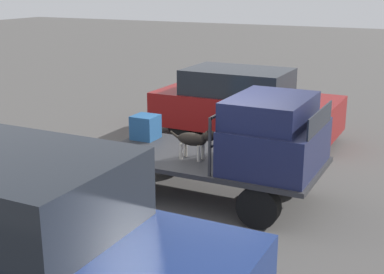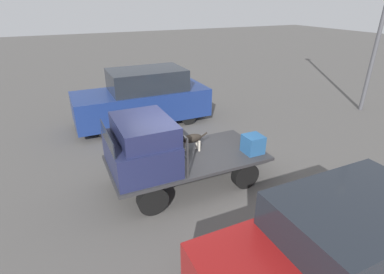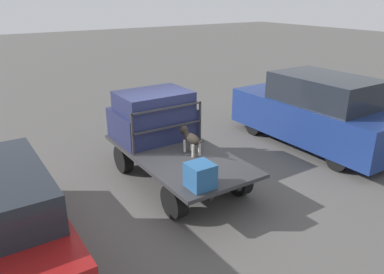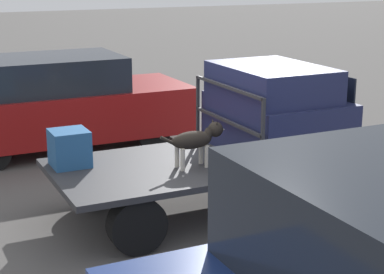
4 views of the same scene
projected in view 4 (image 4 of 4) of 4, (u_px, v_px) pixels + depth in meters
ground_plane at (200, 212)px, 8.75m from camera, size 80.00×80.00×0.00m
flatbed_truck at (200, 173)px, 8.61m from camera, size 3.94×1.96×0.75m
truck_cab at (275, 110)px, 8.90m from camera, size 1.45×1.84×1.19m
truck_headboard at (227, 110)px, 8.56m from camera, size 0.04×1.84×0.97m
dog at (198, 139)px, 8.19m from camera, size 0.91×0.23×0.60m
cargo_crate at (70, 148)px, 8.24m from camera, size 0.47×0.47×0.47m
parked_sedan at (60, 103)px, 11.58m from camera, size 4.56×1.88×1.70m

